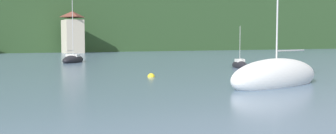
{
  "coord_description": "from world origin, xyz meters",
  "views": [
    {
      "loc": [
        -11.14,
        31.51,
        2.75
      ],
      "look_at": [
        0.0,
        51.48,
        1.21
      ],
      "focal_mm": 41.05,
      "sensor_mm": 36.0,
      "label": 1
    }
  ],
  "objects_px": {
    "sailboat_mid_2": "(276,77)",
    "shore_building_central": "(73,33)",
    "sailboat_far_1": "(240,65)",
    "sailboat_far_0": "(73,60)",
    "mooring_buoy_near": "(151,77)"
  },
  "relations": [
    {
      "from": "shore_building_central",
      "to": "sailboat_far_0",
      "type": "relative_size",
      "value": 1.15
    },
    {
      "from": "shore_building_central",
      "to": "sailboat_far_0",
      "type": "height_order",
      "value": "shore_building_central"
    },
    {
      "from": "sailboat_far_0",
      "to": "sailboat_far_1",
      "type": "bearing_deg",
      "value": -114.65
    },
    {
      "from": "shore_building_central",
      "to": "sailboat_far_0",
      "type": "bearing_deg",
      "value": -105.21
    },
    {
      "from": "sailboat_far_0",
      "to": "mooring_buoy_near",
      "type": "relative_size",
      "value": 14.8
    },
    {
      "from": "shore_building_central",
      "to": "sailboat_far_1",
      "type": "xyz_separation_m",
      "value": [
        1.52,
        -58.43,
        -4.48
      ]
    },
    {
      "from": "shore_building_central",
      "to": "mooring_buoy_near",
      "type": "height_order",
      "value": "shore_building_central"
    },
    {
      "from": "sailboat_far_1",
      "to": "mooring_buoy_near",
      "type": "height_order",
      "value": "sailboat_far_1"
    },
    {
      "from": "shore_building_central",
      "to": "sailboat_mid_2",
      "type": "distance_m",
      "value": 72.51
    },
    {
      "from": "sailboat_far_1",
      "to": "sailboat_mid_2",
      "type": "bearing_deg",
      "value": 170.9
    },
    {
      "from": "sailboat_far_1",
      "to": "sailboat_far_0",
      "type": "bearing_deg",
      "value": 55.48
    },
    {
      "from": "sailboat_mid_2",
      "to": "sailboat_far_0",
      "type": "bearing_deg",
      "value": -95.69
    },
    {
      "from": "sailboat_mid_2",
      "to": "mooring_buoy_near",
      "type": "relative_size",
      "value": 17.44
    },
    {
      "from": "sailboat_far_1",
      "to": "sailboat_mid_2",
      "type": "relative_size",
      "value": 0.46
    },
    {
      "from": "sailboat_mid_2",
      "to": "shore_building_central",
      "type": "bearing_deg",
      "value": -107.88
    }
  ]
}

